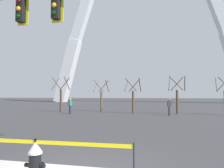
# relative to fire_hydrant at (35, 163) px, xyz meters

# --- Properties ---
(fire_hydrant) EXTENTS (0.46, 0.48, 0.99)m
(fire_hydrant) POSITION_rel_fire_hydrant_xyz_m (0.00, 0.00, 0.00)
(fire_hydrant) COLOR black
(fire_hydrant) RESTS_ON ground
(caution_tape_barrier) EXTENTS (4.50, 0.13, 1.00)m
(caution_tape_barrier) POSITION_rel_fire_hydrant_xyz_m (-0.11, -0.02, 0.20)
(caution_tape_barrier) COLOR #232326
(caution_tape_barrier) RESTS_ON ground
(monument_arch) EXTENTS (49.66, 2.88, 52.08)m
(monument_arch) POSITION_rel_fire_hydrant_xyz_m (0.60, 47.51, 22.18)
(monument_arch) COLOR silver
(monument_arch) RESTS_ON ground
(tree_far_left) EXTENTS (1.84, 1.86, 3.99)m
(tree_far_left) POSITION_rel_fire_hydrant_xyz_m (-7.97, 17.43, 1.31)
(tree_far_left) COLOR #473323
(tree_far_left) RESTS_ON ground
(tree_left_mid) EXTENTS (1.72, 1.73, 3.70)m
(tree_left_mid) POSITION_rel_fire_hydrant_xyz_m (-3.56, 19.00, 1.18)
(tree_left_mid) COLOR brown
(tree_left_mid) RESTS_ON ground
(tree_center_left) EXTENTS (1.72, 1.73, 3.71)m
(tree_center_left) POSITION_rel_fire_hydrant_xyz_m (0.38, 17.22, 1.18)
(tree_center_left) COLOR brown
(tree_center_left) RESTS_ON ground
(tree_center_right) EXTENTS (1.77, 1.78, 3.83)m
(tree_center_right) POSITION_rel_fire_hydrant_xyz_m (4.84, 17.28, 1.23)
(tree_center_right) COLOR brown
(tree_center_right) RESTS_ON ground
(pedestrian_walking_left) EXTENTS (0.33, 0.39, 1.59)m
(pedestrian_walking_left) POSITION_rel_fire_hydrant_xyz_m (-5.92, 15.41, 0.35)
(pedestrian_walking_left) COLOR #232847
(pedestrian_walking_left) RESTS_ON ground
(pedestrian_standing_center) EXTENTS (0.38, 0.29, 1.59)m
(pedestrian_standing_center) POSITION_rel_fire_hydrant_xyz_m (3.95, 15.54, 0.35)
(pedestrian_standing_center) COLOR #38383D
(pedestrian_standing_center) RESTS_ON ground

